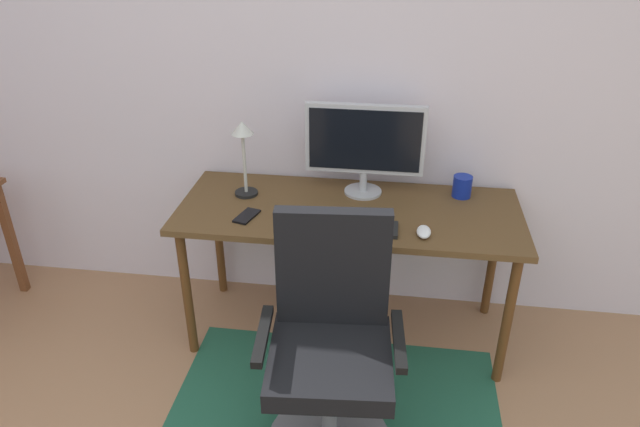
# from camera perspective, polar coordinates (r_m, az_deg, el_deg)

# --- Properties ---
(wall_back) EXTENTS (6.00, 0.10, 2.60)m
(wall_back) POSITION_cam_1_polar(r_m,az_deg,el_deg) (2.87, -2.59, 15.02)
(wall_back) COLOR silver
(wall_back) RESTS_ON ground
(desk) EXTENTS (1.57, 0.63, 0.71)m
(desk) POSITION_cam_1_polar(r_m,az_deg,el_deg) (2.71, 2.82, -0.78)
(desk) COLOR brown
(desk) RESTS_ON ground
(monitor) EXTENTS (0.56, 0.18, 0.44)m
(monitor) POSITION_cam_1_polar(r_m,az_deg,el_deg) (2.73, 4.41, 6.92)
(monitor) COLOR #B2B2B7
(monitor) RESTS_ON desk
(keyboard) EXTENTS (0.43, 0.13, 0.02)m
(keyboard) POSITION_cam_1_polar(r_m,az_deg,el_deg) (2.51, 2.74, -1.30)
(keyboard) COLOR black
(keyboard) RESTS_ON desk
(computer_mouse) EXTENTS (0.06, 0.10, 0.03)m
(computer_mouse) POSITION_cam_1_polar(r_m,az_deg,el_deg) (2.50, 10.12, -1.77)
(computer_mouse) COLOR white
(computer_mouse) RESTS_ON desk
(coffee_cup) EXTENTS (0.09, 0.09, 0.10)m
(coffee_cup) POSITION_cam_1_polar(r_m,az_deg,el_deg) (2.85, 13.74, 2.59)
(coffee_cup) COLOR navy
(coffee_cup) RESTS_ON desk
(cell_phone) EXTENTS (0.10, 0.15, 0.01)m
(cell_phone) POSITION_cam_1_polar(r_m,az_deg,el_deg) (2.62, -7.18, -0.25)
(cell_phone) COLOR black
(cell_phone) RESTS_ON desk
(desk_lamp) EXTENTS (0.11, 0.11, 0.37)m
(desk_lamp) POSITION_cam_1_polar(r_m,az_deg,el_deg) (2.73, -7.53, 6.73)
(desk_lamp) COLOR black
(desk_lamp) RESTS_ON desk
(office_chair) EXTENTS (0.55, 0.50, 0.99)m
(office_chair) POSITION_cam_1_polar(r_m,az_deg,el_deg) (2.29, 1.05, -14.20)
(office_chair) COLOR slate
(office_chair) RESTS_ON ground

